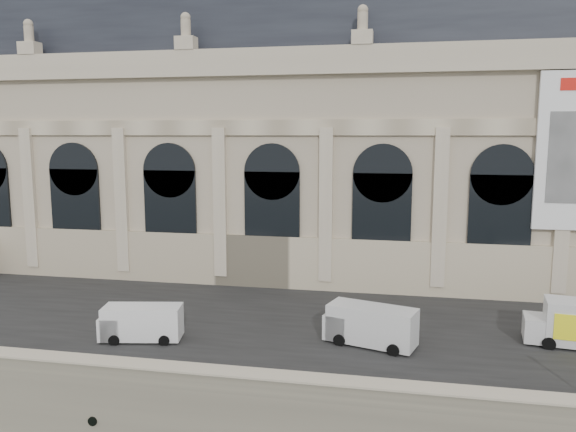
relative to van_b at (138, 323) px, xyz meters
name	(u,v)px	position (x,y,z in m)	size (l,w,h in m)	color
quay	(331,285)	(10.33, 28.13, -4.28)	(160.00, 70.00, 6.00)	gray
street	(300,317)	(10.33, 7.13, -1.25)	(160.00, 24.00, 0.06)	#2D2D2D
parapet	(259,383)	(10.33, -6.27, -0.66)	(160.00, 1.40, 1.21)	gray
museum	(272,140)	(4.36, 23.99, 12.45)	(69.00, 18.70, 29.10)	#C2B295
van_b	(138,323)	(0.00, 0.00, 0.00)	(5.90, 3.09, 2.50)	white
van_c	(366,325)	(15.83, 2.31, 0.13)	(6.60, 4.02, 2.76)	silver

